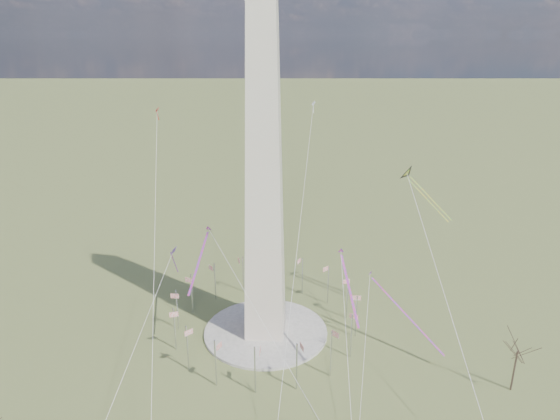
{
  "coord_description": "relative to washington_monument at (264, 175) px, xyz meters",
  "views": [
    {
      "loc": [
        13.11,
        -125.37,
        82.45
      ],
      "look_at": [
        4.19,
        0.0,
        38.24
      ],
      "focal_mm": 32.0,
      "sensor_mm": 36.0,
      "label": 1
    }
  ],
  "objects": [
    {
      "name": "kite_small_white",
      "position": [
        12.29,
        49.62,
        11.77
      ],
      "size": [
        1.32,
        1.58,
        4.21
      ],
      "rotation": [
        0.0,
        0.0,
        2.99
      ],
      "color": "white",
      "rests_on": "ground"
    },
    {
      "name": "kite_streamer_mid",
      "position": [
        -17.52,
        -1.16,
        -22.26
      ],
      "size": [
        3.24,
        18.53,
        12.73
      ],
      "rotation": [
        0.0,
        0.0,
        3.03
      ],
      "color": "red",
      "rests_on": "ground"
    },
    {
      "name": "kite_small_red",
      "position": [
        -36.88,
        30.32,
        11.78
      ],
      "size": [
        1.3,
        1.55,
        4.14
      ],
      "rotation": [
        0.0,
        0.0,
        2.99
      ],
      "color": "red",
      "rests_on": "ground"
    },
    {
      "name": "kite_diamond_purple",
      "position": [
        -26.6,
        2.8,
        -24.8
      ],
      "size": [
        1.54,
        2.78,
        8.68
      ],
      "rotation": [
        0.0,
        0.0,
        2.8
      ],
      "color": "#421B7A",
      "rests_on": "ground"
    },
    {
      "name": "washington_monument",
      "position": [
        0.0,
        0.0,
        0.0
      ],
      "size": [
        15.56,
        15.56,
        100.0
      ],
      "color": "beige",
      "rests_on": "plaza"
    },
    {
      "name": "kite_delta_black",
      "position": [
        40.64,
        15.63,
        -4.07
      ],
      "size": [
        14.99,
        13.83,
        13.67
      ],
      "rotation": [
        0.0,
        0.0,
        3.99
      ],
      "color": "black",
      "rests_on": "ground"
    },
    {
      "name": "plaza",
      "position": [
        0.0,
        0.0,
        -47.55
      ],
      "size": [
        36.0,
        36.0,
        0.8
      ],
      "primitive_type": "cylinder",
      "color": "beige",
      "rests_on": "ground"
    },
    {
      "name": "kite_streamer_left",
      "position": [
        21.97,
        -11.38,
        -23.55
      ],
      "size": [
        5.11,
        18.41,
        12.78
      ],
      "rotation": [
        0.0,
        0.0,
        3.36
      ],
      "color": "red",
      "rests_on": "ground"
    },
    {
      "name": "ground",
      "position": [
        0.0,
        0.0,
        -47.95
      ],
      "size": [
        2000.0,
        2000.0,
        0.0
      ],
      "primitive_type": "plane",
      "color": "#5B6532",
      "rests_on": "ground"
    },
    {
      "name": "kite_streamer_right",
      "position": [
        35.66,
        -3.08,
        -34.07
      ],
      "size": [
        19.95,
        16.53,
        16.84
      ],
      "rotation": [
        0.0,
        0.0,
        4.03
      ],
      "color": "red",
      "rests_on": "ground"
    },
    {
      "name": "tree_near",
      "position": [
        62.61,
        -20.53,
        -36.12
      ],
      "size": [
        9.48,
        9.48,
        16.59
      ],
      "color": "#423028",
      "rests_on": "ground"
    },
    {
      "name": "flagpole_ring",
      "position": [
        -0.0,
        -0.0,
        -40.68
      ],
      "size": [
        54.4,
        54.4,
        13.0
      ],
      "color": "silver",
      "rests_on": "ground"
    }
  ]
}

